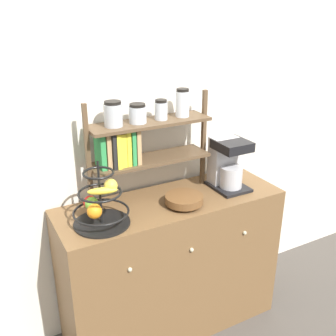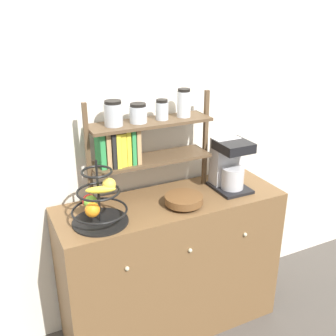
{
  "view_description": "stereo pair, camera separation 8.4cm",
  "coord_description": "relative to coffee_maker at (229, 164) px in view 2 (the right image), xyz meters",
  "views": [
    {
      "loc": [
        -0.99,
        -1.56,
        1.97
      ],
      "look_at": [
        -0.02,
        0.23,
        1.12
      ],
      "focal_mm": 42.0,
      "sensor_mm": 36.0,
      "label": 1
    },
    {
      "loc": [
        -0.92,
        -1.6,
        1.97
      ],
      "look_at": [
        -0.02,
        0.23,
        1.12
      ],
      "focal_mm": 42.0,
      "sensor_mm": 36.0,
      "label": 2
    }
  ],
  "objects": [
    {
      "name": "shelf_hutch",
      "position": [
        -0.54,
        0.12,
        0.23
      ],
      "size": [
        0.75,
        0.2,
        0.62
      ],
      "color": "brown",
      "rests_on": "sideboard"
    },
    {
      "name": "sideboard",
      "position": [
        -0.4,
        -0.01,
        -0.61
      ],
      "size": [
        1.35,
        0.48,
        0.91
      ],
      "color": "brown",
      "rests_on": "ground_plane"
    },
    {
      "name": "coffee_maker",
      "position": [
        0.0,
        0.0,
        0.0
      ],
      "size": [
        0.2,
        0.25,
        0.31
      ],
      "color": "black",
      "rests_on": "sideboard"
    },
    {
      "name": "wall_back",
      "position": [
        -0.4,
        0.27,
        0.23
      ],
      "size": [
        7.0,
        0.05,
        2.6
      ],
      "primitive_type": "cube",
      "color": "silver",
      "rests_on": "ground_plane"
    },
    {
      "name": "wooden_bowl",
      "position": [
        -0.36,
        -0.09,
        -0.12
      ],
      "size": [
        0.22,
        0.22,
        0.06
      ],
      "color": "brown",
      "rests_on": "sideboard"
    },
    {
      "name": "fruit_stand",
      "position": [
        -0.85,
        -0.07,
        -0.04
      ],
      "size": [
        0.29,
        0.29,
        0.35
      ],
      "color": "black",
      "rests_on": "sideboard"
    }
  ]
}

